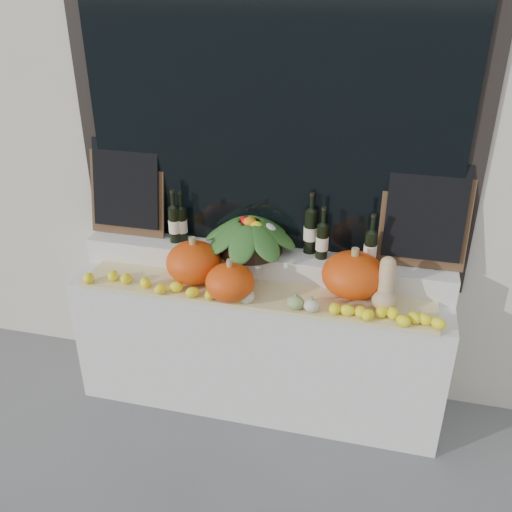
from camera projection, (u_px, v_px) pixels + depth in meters
storefront_facade at (287, 32)px, 3.44m from camera, size 7.00×0.94×4.50m
display_sill at (259, 344)px, 3.67m from camera, size 2.30×0.55×0.88m
rear_tier at (265, 262)px, 3.56m from camera, size 2.30×0.25×0.16m
straw_bedding at (254, 294)px, 3.35m from camera, size 2.10×0.32×0.02m
pumpkin_left at (194, 262)px, 3.41m from camera, size 0.39×0.39×0.25m
pumpkin_right at (353, 275)px, 3.27m from camera, size 0.46×0.46×0.26m
pumpkin_center at (230, 282)px, 3.24m from camera, size 0.35×0.35×0.21m
butternut_squash at (385, 288)px, 3.15m from camera, size 0.14×0.20×0.29m
decorative_gourds at (257, 296)px, 3.22m from camera, size 0.54×0.12×0.15m
lemon_heap at (249, 297)px, 3.24m from camera, size 2.20×0.16×0.06m
produce_bowl at (250, 234)px, 3.47m from camera, size 0.61×0.61×0.23m
wine_bottle_far_left at (174, 224)px, 3.58m from camera, size 0.08×0.08×0.35m
wine_bottle_near_left at (181, 223)px, 3.60m from camera, size 0.08×0.08×0.33m
wine_bottle_tall at (311, 231)px, 3.44m from camera, size 0.08×0.08×0.39m
wine_bottle_near_right at (322, 241)px, 3.39m from camera, size 0.08×0.08×0.33m
wine_bottle_far_right at (370, 249)px, 3.29m from camera, size 0.08×0.08×0.33m
chalkboard_left at (126, 186)px, 3.62m from camera, size 0.50×0.14×0.61m
chalkboard_right at (426, 214)px, 3.23m from camera, size 0.50×0.14×0.61m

